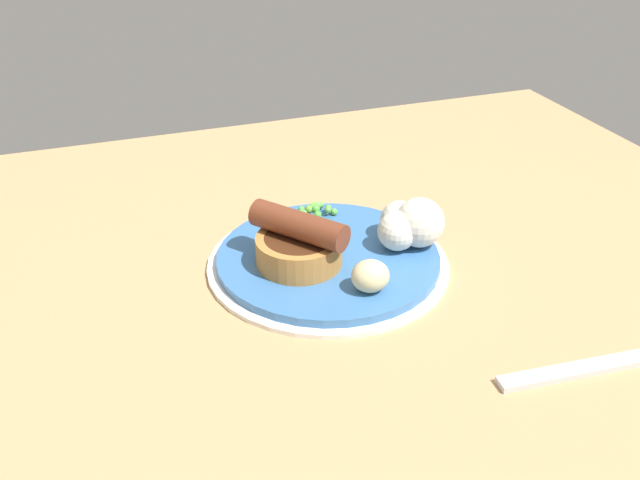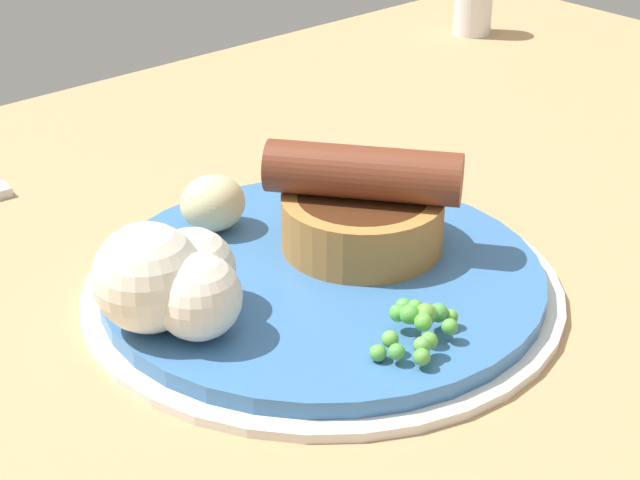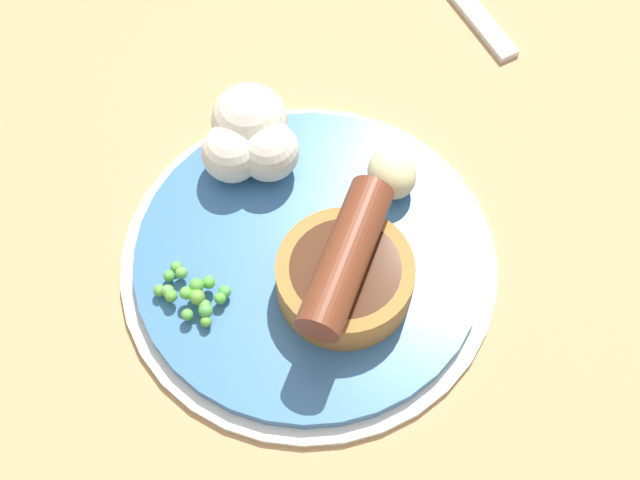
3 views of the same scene
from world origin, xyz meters
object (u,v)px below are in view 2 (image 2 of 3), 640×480
at_px(cauliflower_floret, 172,280).
at_px(salt_shaker, 474,0).
at_px(pea_pile, 418,325).
at_px(dinner_plate, 323,284).
at_px(potato_chunk_2, 213,203).
at_px(sausage_pudding, 362,208).

height_order(cauliflower_floret, salt_shaker, cauliflower_floret).
relative_size(cauliflower_floret, salt_shaker, 1.16).
bearing_deg(pea_pile, dinner_plate, -98.07).
bearing_deg(dinner_plate, potato_chunk_2, -79.05).
xyz_separation_m(sausage_pudding, pea_pile, (0.05, 0.09, -0.01)).
bearing_deg(salt_shaker, pea_pile, 38.84).
bearing_deg(dinner_plate, salt_shaker, -147.68).
xyz_separation_m(dinner_plate, salt_shaker, (-0.41, -0.26, 0.03)).
height_order(potato_chunk_2, salt_shaker, salt_shaker).
relative_size(pea_pile, salt_shaker, 0.84).
xyz_separation_m(sausage_pudding, salt_shaker, (-0.38, -0.25, -0.01)).
distance_m(dinner_plate, pea_pile, 0.08).
distance_m(sausage_pudding, potato_chunk_2, 0.09).
xyz_separation_m(pea_pile, cauliflower_floret, (0.08, -0.09, 0.01)).
distance_m(dinner_plate, salt_shaker, 0.49).
bearing_deg(pea_pile, salt_shaker, -141.16).
xyz_separation_m(dinner_plate, potato_chunk_2, (0.01, -0.08, 0.02)).
bearing_deg(sausage_pudding, pea_pile, 114.78).
bearing_deg(pea_pile, sausage_pudding, -117.66).
distance_m(pea_pile, potato_chunk_2, 0.16).
bearing_deg(cauliflower_floret, dinner_plate, 174.88).
relative_size(pea_pile, potato_chunk_2, 1.43).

